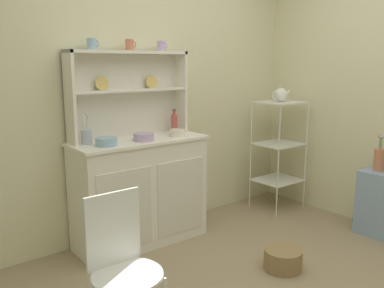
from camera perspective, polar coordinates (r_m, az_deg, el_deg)
wall_back at (r=3.67m, az=-5.77°, el=7.40°), size 3.84×0.05×2.50m
hutch_cabinet at (r=3.45m, az=-7.17°, el=-6.37°), size 1.12×0.45×0.88m
hutch_shelf_unit at (r=3.44m, az=-8.95°, el=7.79°), size 1.05×0.18×0.70m
bakers_rack at (r=4.27m, az=11.96°, el=0.33°), size 0.45×0.38×1.11m
wire_chair at (r=2.19m, az=-9.76°, el=-15.45°), size 0.36×0.36×0.85m
floor_basket at (r=3.20m, az=12.50°, el=-15.35°), size 0.28×0.28×0.15m
cup_sky_0 at (r=3.25m, az=-13.72°, el=13.33°), size 0.09×0.07×0.08m
cup_terracotta_1 at (r=3.40m, az=-8.63°, el=13.45°), size 0.08×0.07×0.09m
cup_lilac_2 at (r=3.56m, az=-4.27°, el=13.40°), size 0.08×0.07×0.08m
bowl_mixing_large at (r=3.12m, az=-11.81°, el=0.33°), size 0.16×0.16×0.06m
bowl_floral_medium at (r=3.28m, az=-6.71°, el=0.99°), size 0.17×0.17×0.06m
bowl_cream_small at (r=3.46m, az=-2.09°, el=1.57°), size 0.13×0.13×0.06m
jam_bottle at (r=3.63m, az=-2.48°, el=2.93°), size 0.06×0.06×0.21m
utensil_jar at (r=3.22m, az=-14.43°, el=1.03°), size 0.08×0.08×0.25m
porcelain_teapot at (r=4.21m, az=12.21°, el=6.70°), size 0.23×0.14×0.16m
flower_vase at (r=3.90m, az=24.54°, el=-1.89°), size 0.09×0.09×0.32m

